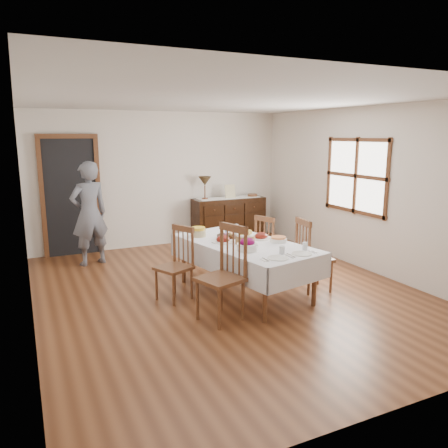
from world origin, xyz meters
name	(u,v)px	position (x,y,z in m)	size (l,w,h in m)	color
ground	(227,291)	(0.00, 0.00, 0.00)	(6.00, 6.00, 0.00)	brown
room_shell	(205,172)	(-0.15, 0.42, 1.64)	(5.02, 6.02, 2.65)	silver
dining_table	(244,249)	(0.18, -0.16, 0.64)	(1.49, 2.28, 0.72)	white
chair_left_near	(224,273)	(-0.43, -0.81, 0.57)	(0.59, 0.59, 1.13)	brown
chair_left_far	(176,263)	(-0.72, 0.06, 0.49)	(0.54, 0.54, 0.98)	brown
chair_right_near	(311,254)	(1.09, -0.44, 0.52)	(0.48, 0.48, 1.03)	brown
chair_right_far	(269,245)	(0.92, 0.41, 0.48)	(0.51, 0.51, 0.95)	brown
sideboard	(229,219)	(1.33, 2.72, 0.45)	(1.48, 0.54, 0.89)	black
person	(89,210)	(-1.51, 2.17, 0.93)	(0.58, 0.37, 1.86)	slate
bread_basket	(245,238)	(0.16, -0.21, 0.80)	(0.26, 0.26, 0.19)	brown
egg_basket	(226,236)	(0.07, 0.17, 0.76)	(0.27, 0.27, 0.11)	black
ham_platter_a	(223,240)	(-0.06, 0.00, 0.75)	(0.32, 0.32, 0.11)	white
ham_platter_b	(261,237)	(0.50, -0.06, 0.75)	(0.28, 0.28, 0.11)	white
beet_bowl	(247,245)	(0.02, -0.54, 0.79)	(0.27, 0.27, 0.17)	white
carrot_bowl	(242,231)	(0.40, 0.34, 0.76)	(0.22, 0.22, 0.09)	white
pineapple_bowl	(198,232)	(-0.24, 0.45, 0.79)	(0.22, 0.22, 0.14)	tan
casserole_dish	(278,239)	(0.62, -0.32, 0.76)	(0.23, 0.23, 0.07)	white
butter_dish	(248,243)	(0.14, -0.33, 0.76)	(0.16, 0.12, 0.07)	white
setting_left	(279,255)	(0.23, -0.97, 0.75)	(0.44, 0.31, 0.10)	white
setting_right	(303,251)	(0.60, -0.93, 0.75)	(0.44, 0.31, 0.10)	white
glass_far_a	(202,232)	(-0.17, 0.47, 0.78)	(0.07, 0.07, 0.10)	silver
glass_far_b	(236,227)	(0.43, 0.57, 0.77)	(0.07, 0.07, 0.10)	silver
runner	(229,198)	(1.33, 2.72, 0.89)	(1.30, 0.35, 0.01)	white
table_lamp	(205,182)	(0.82, 2.75, 1.25)	(0.26, 0.26, 0.46)	brown
picture_frame	(230,191)	(1.34, 2.67, 1.03)	(0.22, 0.08, 0.28)	beige
deco_bowl	(252,195)	(1.87, 2.68, 0.92)	(0.20, 0.20, 0.06)	brown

